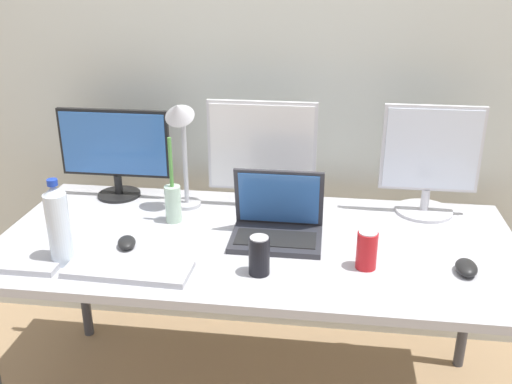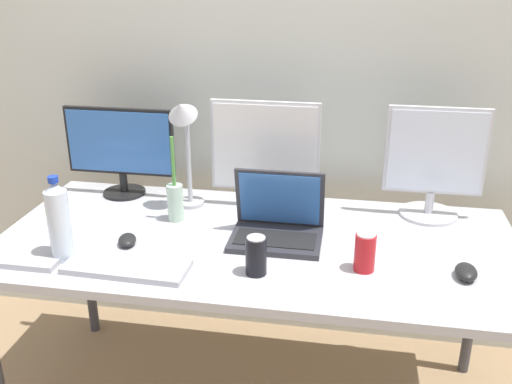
{
  "view_description": "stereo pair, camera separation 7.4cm",
  "coord_description": "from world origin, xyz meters",
  "views": [
    {
      "loc": [
        0.24,
        -1.77,
        1.65
      ],
      "look_at": [
        0.0,
        0.0,
        0.92
      ],
      "focal_mm": 40.0,
      "sensor_mm": 36.0,
      "label": 1
    },
    {
      "loc": [
        0.31,
        -1.76,
        1.65
      ],
      "look_at": [
        0.0,
        0.0,
        0.92
      ],
      "focal_mm": 40.0,
      "sensor_mm": 36.0,
      "label": 2
    }
  ],
  "objects": [
    {
      "name": "keyboard_main",
      "position": [
        -0.37,
        -0.28,
        0.75
      ],
      "size": [
        0.4,
        0.16,
        0.02
      ],
      "primitive_type": "cube",
      "rotation": [
        0.0,
        0.0,
        -0.03
      ],
      "color": "#B2B2B7",
      "rests_on": "work_desk"
    },
    {
      "name": "water_bottle",
      "position": [
        -0.6,
        -0.25,
        0.87
      ],
      "size": [
        0.07,
        0.07,
        0.29
      ],
      "color": "silver",
      "rests_on": "work_desk"
    },
    {
      "name": "soda_can_by_laptop",
      "position": [
        0.04,
        -0.23,
        0.8
      ],
      "size": [
        0.07,
        0.07,
        0.13
      ],
      "color": "black",
      "rests_on": "work_desk"
    },
    {
      "name": "desk_lamp",
      "position": [
        -0.31,
        0.22,
        1.05
      ],
      "size": [
        0.11,
        0.18,
        0.46
      ],
      "color": "#B7B7BC",
      "rests_on": "work_desk"
    },
    {
      "name": "bamboo_vase",
      "position": [
        -0.33,
        0.11,
        0.82
      ],
      "size": [
        0.06,
        0.06,
        0.33
      ],
      "color": "#B2D1B7",
      "rests_on": "work_desk"
    },
    {
      "name": "monitor_center",
      "position": [
        -0.02,
        0.29,
        0.96
      ],
      "size": [
        0.42,
        0.2,
        0.42
      ],
      "color": "silver",
      "rests_on": "work_desk"
    },
    {
      "name": "laptop_silver",
      "position": [
        0.07,
        0.02,
        0.8
      ],
      "size": [
        0.32,
        0.23,
        0.24
      ],
      "color": "#2D2D33",
      "rests_on": "work_desk"
    },
    {
      "name": "work_desk",
      "position": [
        0.0,
        0.0,
        0.69
      ],
      "size": [
        1.82,
        0.84,
        0.74
      ],
      "color": "#424247",
      "rests_on": "ground"
    },
    {
      "name": "monitor_right",
      "position": [
        0.62,
        0.31,
        0.96
      ],
      "size": [
        0.36,
        0.22,
        0.42
      ],
      "color": "silver",
      "rests_on": "work_desk"
    },
    {
      "name": "keyboard_aux",
      "position": [
        -0.77,
        -0.28,
        0.75
      ],
      "size": [
        0.36,
        0.14,
        0.02
      ],
      "primitive_type": "cube",
      "rotation": [
        0.0,
        0.0,
        0.0
      ],
      "color": "#B2B2B7",
      "rests_on": "work_desk"
    },
    {
      "name": "monitor_left",
      "position": [
        -0.62,
        0.32,
        0.94
      ],
      "size": [
        0.45,
        0.17,
        0.37
      ],
      "color": "black",
      "rests_on": "work_desk"
    },
    {
      "name": "soda_can_near_keyboard",
      "position": [
        0.37,
        -0.15,
        0.8
      ],
      "size": [
        0.07,
        0.07,
        0.13
      ],
      "color": "red",
      "rests_on": "work_desk"
    },
    {
      "name": "mouse_by_laptop",
      "position": [
        -0.43,
        -0.11,
        0.76
      ],
      "size": [
        0.09,
        0.11,
        0.03
      ],
      "primitive_type": "ellipsoid",
      "rotation": [
        0.0,
        0.0,
        0.33
      ],
      "color": "black",
      "rests_on": "work_desk"
    },
    {
      "name": "mouse_by_keyboard",
      "position": [
        0.68,
        -0.14,
        0.76
      ],
      "size": [
        0.07,
        0.11,
        0.04
      ],
      "primitive_type": "ellipsoid",
      "rotation": [
        0.0,
        0.0,
        -0.06
      ],
      "color": "black",
      "rests_on": "work_desk"
    },
    {
      "name": "wall_back",
      "position": [
        0.0,
        0.59,
        1.3
      ],
      "size": [
        7.0,
        0.08,
        2.6
      ],
      "primitive_type": "cube",
      "color": "silver",
      "rests_on": "ground"
    }
  ]
}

